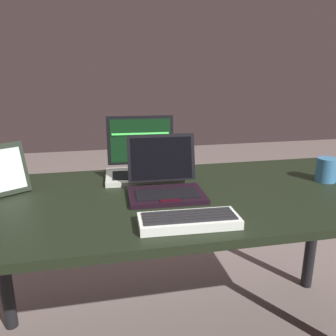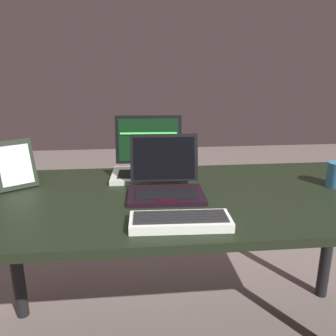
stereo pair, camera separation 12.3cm
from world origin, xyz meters
name	(u,v)px [view 2 (the right image)]	position (x,y,z in m)	size (l,w,h in m)	color
desk	(191,216)	(0.00, 0.00, 0.65)	(1.69, 0.76, 0.74)	black
laptop_front	(165,183)	(-0.10, 0.01, 0.78)	(0.28, 0.25, 0.21)	black
laptop_rear	(149,164)	(-0.15, 0.26, 0.79)	(0.33, 0.27, 0.25)	beige
external_keyboard	(180,221)	(-0.08, -0.26, 0.75)	(0.31, 0.13, 0.03)	silver
photo_frame	(15,165)	(-0.67, 0.13, 0.83)	(0.16, 0.13, 0.19)	black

